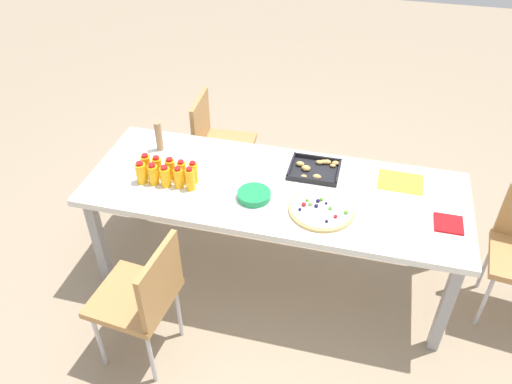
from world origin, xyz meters
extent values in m
plane|color=gray|center=(0.00, 0.00, 0.00)|extent=(12.00, 12.00, 0.00)
cube|color=white|center=(0.00, 0.00, 0.71)|extent=(2.22, 0.83, 0.04)
cube|color=#99999E|center=(-1.03, -0.33, 0.35)|extent=(0.06, 0.06, 0.69)
cube|color=#99999E|center=(1.03, -0.33, 0.35)|extent=(0.06, 0.06, 0.69)
cube|color=#99999E|center=(-1.03, 0.33, 0.35)|extent=(0.06, 0.06, 0.69)
cube|color=#99999E|center=(1.03, 0.33, 0.35)|extent=(0.06, 0.06, 0.69)
cylinder|color=silver|center=(1.29, -0.11, 0.21)|extent=(0.02, 0.02, 0.41)
cylinder|color=silver|center=(1.33, 0.21, 0.21)|extent=(0.02, 0.02, 0.41)
cube|color=#B7844C|center=(-0.59, -0.76, 0.45)|extent=(0.44, 0.44, 0.04)
cube|color=#B7844C|center=(-0.41, -0.77, 0.64)|extent=(0.07, 0.38, 0.38)
cylinder|color=silver|center=(-0.77, -0.90, 0.21)|extent=(0.02, 0.02, 0.41)
cylinder|color=silver|center=(-0.73, -0.58, 0.21)|extent=(0.02, 0.02, 0.41)
cylinder|color=silver|center=(-0.45, -0.93, 0.21)|extent=(0.02, 0.02, 0.41)
cylinder|color=silver|center=(-0.42, -0.61, 0.21)|extent=(0.02, 0.02, 0.41)
cube|color=#B7844C|center=(-0.54, 0.75, 0.45)|extent=(0.42, 0.42, 0.04)
cube|color=#B7844C|center=(-0.72, 0.74, 0.64)|extent=(0.05, 0.38, 0.38)
cylinder|color=silver|center=(-0.38, 0.92, 0.21)|extent=(0.02, 0.02, 0.41)
cylinder|color=silver|center=(-0.37, 0.60, 0.21)|extent=(0.02, 0.02, 0.41)
cylinder|color=silver|center=(-0.70, 0.90, 0.21)|extent=(0.02, 0.02, 0.41)
cylinder|color=silver|center=(-0.69, 0.58, 0.21)|extent=(0.02, 0.02, 0.41)
cylinder|color=#FAAE14|center=(-0.77, -0.15, 0.80)|extent=(0.06, 0.06, 0.12)
cylinder|color=red|center=(-0.77, -0.15, 0.87)|extent=(0.04, 0.04, 0.02)
cylinder|color=#FAAC14|center=(-0.69, -0.14, 0.79)|extent=(0.06, 0.06, 0.12)
cylinder|color=red|center=(-0.69, -0.14, 0.86)|extent=(0.04, 0.04, 0.02)
cylinder|color=#FAAD14|center=(-0.62, -0.14, 0.79)|extent=(0.06, 0.06, 0.12)
cylinder|color=red|center=(-0.62, -0.14, 0.86)|extent=(0.04, 0.04, 0.02)
cylinder|color=#FAAE14|center=(-0.54, -0.13, 0.79)|extent=(0.05, 0.05, 0.12)
cylinder|color=red|center=(-0.54, -0.13, 0.86)|extent=(0.04, 0.04, 0.02)
cylinder|color=#FAAC14|center=(-0.47, -0.14, 0.80)|extent=(0.05, 0.05, 0.13)
cylinder|color=red|center=(-0.47, -0.14, 0.87)|extent=(0.03, 0.03, 0.02)
cylinder|color=#F9AF14|center=(-0.77, -0.07, 0.80)|extent=(0.06, 0.06, 0.13)
cylinder|color=red|center=(-0.77, -0.07, 0.87)|extent=(0.04, 0.04, 0.02)
cylinder|color=#F9AB14|center=(-0.70, -0.07, 0.80)|extent=(0.06, 0.06, 0.13)
cylinder|color=red|center=(-0.70, -0.07, 0.87)|extent=(0.04, 0.04, 0.02)
cylinder|color=#FAAC14|center=(-0.62, -0.06, 0.79)|extent=(0.06, 0.06, 0.12)
cylinder|color=red|center=(-0.62, -0.06, 0.86)|extent=(0.04, 0.04, 0.02)
cylinder|color=#F9AC14|center=(-0.55, -0.07, 0.79)|extent=(0.05, 0.05, 0.12)
cylinder|color=red|center=(-0.55, -0.07, 0.86)|extent=(0.03, 0.03, 0.02)
cylinder|color=#FAAD14|center=(-0.47, -0.07, 0.80)|extent=(0.05, 0.05, 0.13)
cylinder|color=red|center=(-0.47, -0.07, 0.87)|extent=(0.03, 0.03, 0.02)
cylinder|color=tan|center=(0.30, -0.15, 0.74)|extent=(0.36, 0.36, 0.02)
cylinder|color=white|center=(0.30, -0.15, 0.75)|extent=(0.33, 0.33, 0.01)
sphere|color=#1E1947|center=(0.27, -0.11, 0.77)|extent=(0.02, 0.02, 0.02)
sphere|color=#66B238|center=(0.21, -0.11, 0.77)|extent=(0.02, 0.02, 0.02)
sphere|color=#1E1947|center=(0.34, -0.26, 0.76)|extent=(0.02, 0.02, 0.02)
sphere|color=red|center=(0.20, -0.16, 0.77)|extent=(0.03, 0.03, 0.03)
sphere|color=red|center=(0.38, -0.21, 0.77)|extent=(0.02, 0.02, 0.02)
sphere|color=#66B238|center=(0.43, -0.17, 0.77)|extent=(0.02, 0.02, 0.02)
sphere|color=#1E1947|center=(0.18, -0.20, 0.76)|extent=(0.02, 0.02, 0.02)
sphere|color=#66B238|center=(0.29, -0.09, 0.77)|extent=(0.02, 0.02, 0.02)
sphere|color=#66B238|center=(0.23, -0.15, 0.77)|extent=(0.02, 0.02, 0.02)
sphere|color=#1E1947|center=(0.32, -0.11, 0.76)|extent=(0.02, 0.02, 0.02)
sphere|color=#66B238|center=(0.34, -0.15, 0.77)|extent=(0.02, 0.02, 0.02)
sphere|color=#1E1947|center=(0.27, -0.15, 0.77)|extent=(0.02, 0.02, 0.02)
cube|color=black|center=(0.20, 0.20, 0.74)|extent=(0.30, 0.25, 0.01)
cube|color=black|center=(0.20, 0.08, 0.75)|extent=(0.30, 0.01, 0.03)
cube|color=black|center=(0.20, 0.33, 0.75)|extent=(0.30, 0.01, 0.03)
cube|color=black|center=(0.06, 0.20, 0.75)|extent=(0.01, 0.25, 0.03)
cube|color=black|center=(0.34, 0.20, 0.75)|extent=(0.01, 0.25, 0.03)
ellipsoid|color=tan|center=(0.11, 0.23, 0.76)|extent=(0.05, 0.04, 0.03)
ellipsoid|color=tan|center=(0.32, 0.30, 0.75)|extent=(0.05, 0.03, 0.03)
ellipsoid|color=tan|center=(0.23, 0.12, 0.76)|extent=(0.05, 0.04, 0.03)
ellipsoid|color=tan|center=(0.30, 0.27, 0.75)|extent=(0.04, 0.03, 0.02)
ellipsoid|color=tan|center=(0.27, 0.30, 0.76)|extent=(0.05, 0.03, 0.03)
ellipsoid|color=tan|center=(0.24, 0.29, 0.75)|extent=(0.04, 0.03, 0.03)
ellipsoid|color=tan|center=(0.22, 0.28, 0.75)|extent=(0.04, 0.03, 0.02)
ellipsoid|color=tan|center=(0.15, 0.20, 0.76)|extent=(0.06, 0.04, 0.03)
ellipsoid|color=tan|center=(0.15, 0.19, 0.76)|extent=(0.05, 0.03, 0.03)
ellipsoid|color=tan|center=(0.15, 0.12, 0.75)|extent=(0.04, 0.03, 0.02)
cylinder|color=#1E8C4C|center=(-0.09, -0.13, 0.74)|extent=(0.19, 0.19, 0.00)
cylinder|color=#1E8C4C|center=(-0.09, -0.13, 0.74)|extent=(0.19, 0.19, 0.00)
cylinder|color=#1E8C4C|center=(-0.09, -0.13, 0.75)|extent=(0.19, 0.19, 0.00)
cylinder|color=#1E8C4C|center=(-0.09, -0.13, 0.75)|extent=(0.19, 0.19, 0.00)
cylinder|color=#1E8C4C|center=(-0.09, -0.13, 0.76)|extent=(0.19, 0.19, 0.00)
cylinder|color=#1E8C4C|center=(-0.09, -0.13, 0.76)|extent=(0.19, 0.19, 0.00)
cylinder|color=#1E8C4C|center=(-0.09, -0.13, 0.77)|extent=(0.19, 0.19, 0.00)
cylinder|color=#1E8C4C|center=(-0.09, -0.13, 0.77)|extent=(0.19, 0.19, 0.00)
cube|color=red|center=(0.97, -0.10, 0.74)|extent=(0.15, 0.15, 0.01)
cylinder|color=#9E7A56|center=(-0.80, 0.20, 0.83)|extent=(0.04, 0.04, 0.20)
cube|color=yellow|center=(0.71, 0.22, 0.74)|extent=(0.26, 0.20, 0.01)
camera|label=1|loc=(0.47, -2.30, 2.55)|focal=35.63mm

